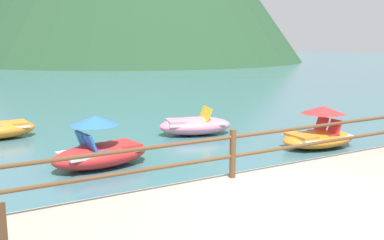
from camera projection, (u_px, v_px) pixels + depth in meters
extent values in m
plane|color=#3D6B75|center=(2.00, 74.00, 41.37)|extent=(200.00, 200.00, 0.00)
cylinder|color=brown|center=(233.00, 154.00, 8.33)|extent=(0.12, 0.12, 0.95)
cylinder|color=brown|center=(233.00, 137.00, 8.27)|extent=(23.80, 0.07, 0.07)
cylinder|color=brown|center=(233.00, 156.00, 8.34)|extent=(23.80, 0.07, 0.07)
ellipsoid|color=pink|center=(195.00, 126.00, 14.18)|extent=(2.63, 1.83, 0.58)
cube|color=silver|center=(195.00, 123.00, 14.16)|extent=(2.06, 1.48, 0.06)
cube|color=yellow|center=(199.00, 119.00, 14.43)|extent=(0.49, 0.49, 0.08)
cube|color=yellow|center=(204.00, 112.00, 14.43)|extent=(0.31, 0.44, 0.43)
cube|color=yellow|center=(202.00, 122.00, 13.96)|extent=(0.49, 0.49, 0.08)
cube|color=yellow|center=(208.00, 115.00, 13.96)|extent=(0.31, 0.44, 0.43)
cube|color=pink|center=(176.00, 122.00, 14.00)|extent=(0.74, 0.97, 0.12)
cube|color=orange|center=(19.00, 123.00, 13.89)|extent=(0.53, 0.85, 0.12)
ellipsoid|color=red|center=(101.00, 155.00, 10.50)|extent=(2.58, 1.53, 0.58)
cube|color=silver|center=(101.00, 151.00, 10.48)|extent=(2.02, 1.24, 0.06)
cube|color=blue|center=(98.00, 151.00, 10.17)|extent=(0.45, 0.45, 0.08)
cube|color=blue|center=(90.00, 143.00, 10.03)|extent=(0.26, 0.42, 0.43)
cube|color=blue|center=(89.00, 147.00, 10.55)|extent=(0.45, 0.45, 0.08)
cube|color=blue|center=(82.00, 140.00, 10.40)|extent=(0.26, 0.42, 0.43)
cube|color=red|center=(125.00, 145.00, 10.87)|extent=(0.65, 0.91, 0.12)
cone|color=blue|center=(95.00, 120.00, 10.27)|extent=(1.30, 1.30, 0.22)
ellipsoid|color=orange|center=(318.00, 139.00, 12.49)|extent=(2.40, 1.41, 0.46)
cube|color=silver|center=(318.00, 136.00, 12.48)|extent=(1.88, 1.15, 0.06)
cube|color=red|center=(317.00, 132.00, 12.77)|extent=(0.42, 0.42, 0.08)
cube|color=red|center=(322.00, 124.00, 12.81)|extent=(0.23, 0.41, 0.43)
cube|color=red|center=(330.00, 135.00, 12.31)|extent=(0.42, 0.42, 0.08)
cube|color=red|center=(335.00, 127.00, 12.35)|extent=(0.23, 0.41, 0.43)
cube|color=orange|center=(301.00, 137.00, 12.18)|extent=(0.56, 0.93, 0.12)
cone|color=red|center=(323.00, 110.00, 12.39)|extent=(1.29, 1.29, 0.22)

